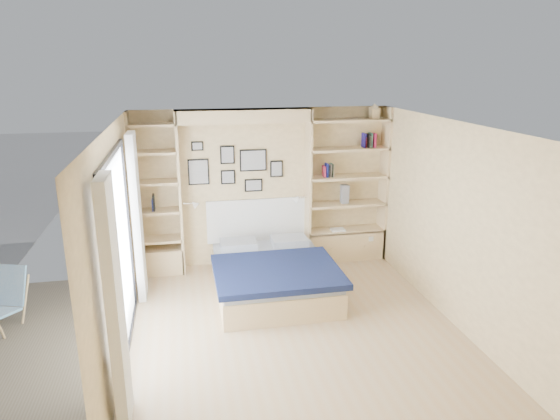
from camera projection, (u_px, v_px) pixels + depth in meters
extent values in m
plane|color=tan|center=(293.00, 328.00, 6.19)|extent=(4.50, 4.50, 0.00)
plane|color=beige|center=(263.00, 187.00, 7.95)|extent=(4.00, 0.00, 4.00)
plane|color=beige|center=(362.00, 330.00, 3.72)|extent=(4.00, 0.00, 4.00)
plane|color=beige|center=(116.00, 245.00, 5.45)|extent=(0.00, 4.50, 4.50)
plane|color=beige|center=(451.00, 222.00, 6.21)|extent=(0.00, 4.50, 4.50)
plane|color=white|center=(295.00, 125.00, 5.48)|extent=(4.50, 4.50, 0.00)
cube|color=tan|center=(180.00, 194.00, 7.54)|extent=(0.04, 0.35, 2.50)
cube|color=tan|center=(308.00, 188.00, 7.91)|extent=(0.04, 0.35, 2.50)
cube|color=tan|center=(244.00, 116.00, 7.40)|extent=(2.00, 0.35, 0.20)
cube|color=tan|center=(384.00, 184.00, 8.16)|extent=(0.04, 0.35, 2.50)
cube|color=tan|center=(133.00, 197.00, 7.41)|extent=(0.04, 0.35, 2.50)
cube|color=tan|center=(345.00, 244.00, 8.32)|extent=(1.30, 0.35, 0.50)
cube|color=tan|center=(161.00, 260.00, 7.77)|extent=(0.70, 0.35, 0.40)
cube|color=black|center=(111.00, 156.00, 5.18)|extent=(0.04, 2.08, 0.06)
cube|color=black|center=(129.00, 343.00, 5.81)|extent=(0.04, 2.08, 0.06)
cube|color=black|center=(109.00, 298.00, 4.54)|extent=(0.04, 0.06, 2.20)
cube|color=black|center=(129.00, 228.00, 6.46)|extent=(0.04, 0.06, 2.20)
cube|color=silver|center=(119.00, 256.00, 5.49)|extent=(0.01, 2.00, 2.20)
cube|color=white|center=(115.00, 307.00, 4.28)|extent=(0.10, 0.45, 2.30)
cube|color=white|center=(137.00, 218.00, 6.73)|extent=(0.10, 0.45, 2.30)
cube|color=tan|center=(345.00, 230.00, 8.25)|extent=(1.30, 0.35, 0.04)
cube|color=tan|center=(346.00, 204.00, 8.12)|extent=(1.30, 0.35, 0.04)
cube|color=tan|center=(347.00, 177.00, 7.99)|extent=(1.30, 0.35, 0.04)
cube|color=tan|center=(348.00, 149.00, 7.87)|extent=(1.30, 0.35, 0.04)
cube|color=tan|center=(350.00, 120.00, 7.74)|extent=(1.30, 0.35, 0.04)
cube|color=tan|center=(159.00, 239.00, 7.67)|extent=(0.70, 0.35, 0.04)
cube|color=tan|center=(157.00, 211.00, 7.54)|extent=(0.70, 0.35, 0.04)
cube|color=tan|center=(155.00, 182.00, 7.41)|extent=(0.70, 0.35, 0.04)
cube|color=tan|center=(153.00, 152.00, 7.28)|extent=(0.70, 0.35, 0.04)
cube|color=tan|center=(151.00, 125.00, 7.17)|extent=(0.70, 0.35, 0.04)
cube|color=tan|center=(272.00, 281.00, 7.10)|extent=(1.58, 1.97, 0.35)
cube|color=#999EA7|center=(272.00, 267.00, 7.04)|extent=(1.54, 1.93, 0.10)
cube|color=#10183A|center=(277.00, 271.00, 6.71)|extent=(1.68, 1.38, 0.08)
cube|color=#999EA7|center=(239.00, 244.00, 7.58)|extent=(0.54, 0.39, 0.12)
cube|color=#999EA7|center=(289.00, 241.00, 7.73)|extent=(0.54, 0.39, 0.12)
cube|color=white|center=(259.00, 220.00, 8.05)|extent=(1.68, 0.04, 0.70)
cube|color=black|center=(199.00, 172.00, 7.65)|extent=(0.32, 0.02, 0.40)
cube|color=gray|center=(199.00, 172.00, 7.64)|extent=(0.28, 0.01, 0.36)
cube|color=black|center=(227.00, 155.00, 7.66)|extent=(0.22, 0.02, 0.28)
cube|color=gray|center=(227.00, 155.00, 7.65)|extent=(0.18, 0.01, 0.24)
cube|color=black|center=(228.00, 177.00, 7.76)|extent=(0.22, 0.02, 0.22)
cube|color=gray|center=(228.00, 177.00, 7.75)|extent=(0.18, 0.01, 0.18)
cube|color=black|center=(253.00, 160.00, 7.77)|extent=(0.42, 0.02, 0.34)
cube|color=gray|center=(253.00, 160.00, 7.76)|extent=(0.38, 0.01, 0.30)
cube|color=black|center=(254.00, 185.00, 7.88)|extent=(0.28, 0.02, 0.20)
cube|color=gray|center=(254.00, 185.00, 7.87)|extent=(0.24, 0.01, 0.16)
cube|color=black|center=(276.00, 169.00, 7.88)|extent=(0.20, 0.02, 0.26)
cube|color=gray|center=(277.00, 169.00, 7.87)|extent=(0.16, 0.01, 0.22)
cube|color=black|center=(197.00, 146.00, 7.53)|extent=(0.18, 0.02, 0.14)
cube|color=gray|center=(197.00, 146.00, 7.52)|extent=(0.14, 0.01, 0.10)
cylinder|color=silver|center=(190.00, 203.00, 7.53)|extent=(0.20, 0.02, 0.02)
cone|color=white|center=(197.00, 204.00, 7.55)|extent=(0.13, 0.12, 0.15)
cylinder|color=silver|center=(300.00, 197.00, 7.85)|extent=(0.20, 0.02, 0.02)
cone|color=white|center=(294.00, 199.00, 7.84)|extent=(0.13, 0.12, 0.15)
cube|color=maroon|center=(324.00, 171.00, 7.88)|extent=(0.02, 0.15, 0.17)
cube|color=navy|center=(327.00, 170.00, 7.89)|extent=(0.03, 0.15, 0.22)
cube|color=black|center=(328.00, 171.00, 7.89)|extent=(0.03, 0.15, 0.19)
cube|color=#BFB28C|center=(332.00, 170.00, 7.90)|extent=(0.04, 0.15, 0.21)
cube|color=#24583D|center=(331.00, 170.00, 7.90)|extent=(0.03, 0.15, 0.21)
cube|color=#A51E1E|center=(364.00, 142.00, 7.88)|extent=(0.02, 0.15, 0.17)
cube|color=navy|center=(364.00, 140.00, 7.87)|extent=(0.03, 0.15, 0.22)
cube|color=black|center=(368.00, 141.00, 7.89)|extent=(0.03, 0.15, 0.21)
cube|color=tan|center=(369.00, 141.00, 7.89)|extent=(0.04, 0.15, 0.19)
cube|color=#26593F|center=(370.00, 140.00, 7.89)|extent=(0.03, 0.15, 0.23)
cube|color=#B21947|center=(374.00, 140.00, 7.90)|extent=(0.03, 0.15, 0.22)
cube|color=navy|center=(153.00, 205.00, 7.49)|extent=(0.02, 0.15, 0.18)
cube|color=black|center=(154.00, 202.00, 7.49)|extent=(0.03, 0.15, 0.25)
cube|color=tan|center=(374.00, 114.00, 7.78)|extent=(0.13, 0.13, 0.15)
cone|color=tan|center=(375.00, 106.00, 7.75)|extent=(0.20, 0.20, 0.08)
cube|color=slate|center=(345.00, 194.00, 8.06)|extent=(0.12, 0.12, 0.30)
cube|color=white|center=(338.00, 230.00, 8.16)|extent=(0.22, 0.16, 0.03)
cylinder|color=tan|center=(0.00, 328.00, 5.82)|extent=(0.07, 0.13, 0.37)
cylinder|color=tan|center=(25.00, 300.00, 6.29)|extent=(0.12, 0.30, 0.61)
cube|color=#4080B9|center=(9.00, 285.00, 6.28)|extent=(0.47, 0.32, 0.50)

